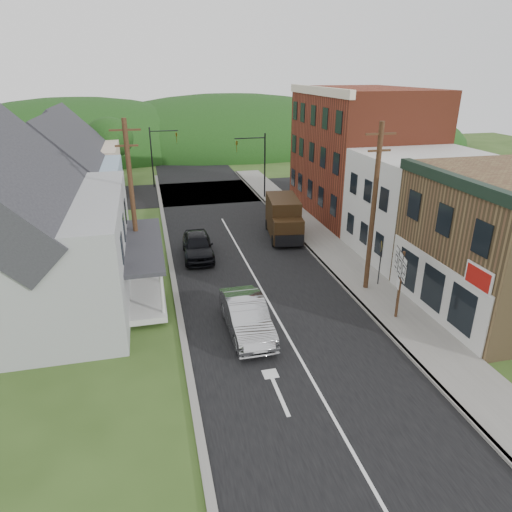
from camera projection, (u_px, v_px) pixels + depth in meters
ground at (287, 335)px, 20.88m from camera, size 120.00×120.00×0.00m
road at (242, 255)px, 29.87m from camera, size 9.00×90.00×0.02m
cross_road at (207, 192)px, 45.17m from camera, size 60.00×9.00×0.02m
sidewalk_right at (338, 258)px, 29.32m from camera, size 2.80×55.00×0.15m
curb_right at (318, 259)px, 29.03m from camera, size 0.20×55.00×0.15m
curb_left at (173, 274)px, 27.05m from camera, size 0.30×55.00×0.12m
storefront_white at (424, 207)px, 28.83m from camera, size 8.00×7.00×6.50m
storefront_red at (361, 154)px, 36.71m from camera, size 8.00×12.00×10.00m
house_gray at (16, 227)px, 22.08m from camera, size 10.20×12.24×8.35m
house_blue at (70, 185)px, 32.39m from camera, size 7.14×8.16×7.28m
house_cream at (78, 162)px, 40.38m from camera, size 7.14×8.16×7.28m
utility_pole_right at (373, 208)px, 23.47m from camera, size 1.60×0.26×9.00m
utility_pole_left at (132, 200)px, 24.90m from camera, size 1.60×0.26×9.00m
traffic_signal_right at (257, 159)px, 41.52m from camera, size 2.87×0.20×6.00m
traffic_signal_left at (158, 150)px, 45.96m from camera, size 2.87×0.20×6.00m
tree_left_d at (109, 138)px, 45.87m from camera, size 4.80×4.80×6.94m
forested_ridge at (182, 148)px, 70.35m from camera, size 90.00×30.00×16.00m
silver_sedan at (247, 317)px, 20.82m from camera, size 1.80×5.00×1.64m
dark_sedan at (198, 245)px, 29.31m from camera, size 2.07×4.74×1.59m
delivery_van at (284, 218)px, 32.56m from camera, size 2.70×5.30×2.84m
route_sign_cluster at (400, 275)px, 21.34m from camera, size 0.60×1.89×3.41m
warning_sign at (380, 256)px, 24.90m from camera, size 0.26×0.69×2.63m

